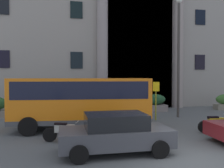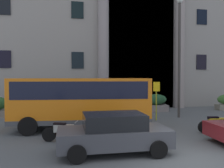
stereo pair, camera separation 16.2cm
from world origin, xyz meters
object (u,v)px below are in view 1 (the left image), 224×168
object	(u,v)px
hedge_planter_entrance_left	(89,105)
parked_coupe_end	(115,133)
bus_stop_sign	(156,96)
motorcycle_far_end	(64,132)
orange_minibus	(82,99)
scooter_by_planter	(216,124)
hedge_planter_entrance_right	(43,105)
hedge_planter_east	(154,103)
lamppost_plaza_centre	(179,49)

from	to	relation	value
hedge_planter_entrance_left	parked_coupe_end	distance (m)	9.18
bus_stop_sign	motorcycle_far_end	bearing A→B (deg)	-145.65
orange_minibus	scooter_by_planter	size ratio (longest dim) A/B	3.81
hedge_planter_entrance_left	scooter_by_planter	size ratio (longest dim) A/B	0.88
orange_minibus	hedge_planter_entrance_right	world-z (taller)	orange_minibus
hedge_planter_entrance_left	parked_coupe_end	xyz separation A→B (m)	(-0.06, -9.18, 0.07)
hedge_planter_entrance_right	hedge_planter_east	world-z (taller)	hedge_planter_entrance_right
hedge_planter_entrance_left	lamppost_plaza_centre	distance (m)	7.65
motorcycle_far_end	hedge_planter_east	bearing A→B (deg)	63.77
scooter_by_planter	bus_stop_sign	bearing A→B (deg)	118.04
hedge_planter_east	parked_coupe_end	xyz separation A→B (m)	(-5.37, -9.47, 0.05)
orange_minibus	motorcycle_far_end	distance (m)	2.79
parked_coupe_end	orange_minibus	bearing A→B (deg)	102.44
orange_minibus	parked_coupe_end	size ratio (longest dim) A/B	1.79
hedge_planter_east	motorcycle_far_end	size ratio (longest dim) A/B	1.12
hedge_planter_entrance_left	parked_coupe_end	bearing A→B (deg)	-90.37
hedge_planter_entrance_right	motorcycle_far_end	size ratio (longest dim) A/B	1.09
hedge_planter_entrance_left	parked_coupe_end	size ratio (longest dim) A/B	0.41
orange_minibus	hedge_planter_entrance_left	xyz separation A→B (m)	(0.94, 5.01, -0.96)
hedge_planter_east	lamppost_plaza_centre	world-z (taller)	lamppost_plaza_centre
scooter_by_planter	lamppost_plaza_centre	world-z (taller)	lamppost_plaza_centre
hedge_planter_entrance_right	lamppost_plaza_centre	size ratio (longest dim) A/B	0.25
bus_stop_sign	scooter_by_planter	distance (m)	4.29
hedge_planter_east	scooter_by_planter	xyz separation A→B (m)	(0.24, -7.46, -0.23)
lamppost_plaza_centre	scooter_by_planter	bearing A→B (deg)	-94.71
orange_minibus	bus_stop_sign	world-z (taller)	orange_minibus
hedge_planter_entrance_left	scooter_by_planter	bearing A→B (deg)	-52.30
hedge_planter_entrance_left	lamppost_plaza_centre	size ratio (longest dim) A/B	0.20
scooter_by_planter	lamppost_plaza_centre	size ratio (longest dim) A/B	0.23
motorcycle_far_end	bus_stop_sign	bearing A→B (deg)	51.46
scooter_by_planter	hedge_planter_entrance_right	bearing A→B (deg)	145.97
motorcycle_far_end	parked_coupe_end	bearing A→B (deg)	-27.86
parked_coupe_end	motorcycle_far_end	distance (m)	2.61
lamppost_plaza_centre	parked_coupe_end	bearing A→B (deg)	-132.32
parked_coupe_end	hedge_planter_entrance_right	bearing A→B (deg)	109.70
orange_minibus	hedge_planter_east	xyz separation A→B (m)	(6.25, 5.29, -0.94)
orange_minibus	hedge_planter_east	distance (m)	8.24
hedge_planter_entrance_left	hedge_planter_east	size ratio (longest dim) A/B	0.80
hedge_planter_entrance_left	orange_minibus	bearing A→B (deg)	-100.62
lamppost_plaza_centre	hedge_planter_entrance_right	bearing A→B (deg)	163.07
bus_stop_sign	hedge_planter_east	size ratio (longest dim) A/B	1.19
orange_minibus	scooter_by_planter	distance (m)	6.94
scooter_by_planter	hedge_planter_entrance_left	bearing A→B (deg)	133.45
scooter_by_planter	hedge_planter_east	bearing A→B (deg)	97.58
hedge_planter_entrance_right	parked_coupe_end	size ratio (longest dim) A/B	0.50
parked_coupe_end	hedge_planter_entrance_left	bearing A→B (deg)	90.17
bus_stop_sign	motorcycle_far_end	world-z (taller)	bus_stop_sign
parked_coupe_end	bus_stop_sign	bearing A→B (deg)	55.94
hedge_planter_entrance_left	hedge_planter_entrance_right	xyz separation A→B (m)	(-3.32, 0.20, 0.06)
hedge_planter_entrance_left	bus_stop_sign	bearing A→B (deg)	-40.02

